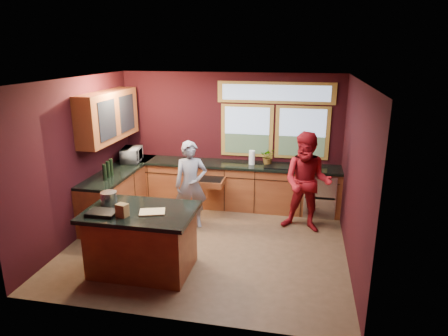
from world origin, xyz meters
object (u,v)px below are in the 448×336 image
(person_grey, at_px, (191,185))
(person_red, at_px, (307,183))
(island, at_px, (142,240))
(cutting_board, at_px, (152,212))
(stock_pot, at_px, (109,198))

(person_grey, distance_m, person_red, 2.06)
(person_grey, bearing_deg, person_red, -12.31)
(island, xyz_separation_m, cutting_board, (0.20, -0.05, 0.48))
(person_red, bearing_deg, stock_pot, -139.49)
(person_grey, xyz_separation_m, cutting_board, (-0.09, -1.65, 0.16))
(person_red, bearing_deg, person_grey, -163.05)
(island, bearing_deg, stock_pot, 164.74)
(cutting_board, height_order, stock_pot, stock_pot)
(person_grey, xyz_separation_m, person_red, (2.04, 0.26, 0.10))
(person_red, bearing_deg, cutting_board, -128.29)
(stock_pot, bearing_deg, person_red, 30.69)
(cutting_board, bearing_deg, island, 165.96)
(island, distance_m, cutting_board, 0.52)
(cutting_board, xyz_separation_m, stock_pot, (-0.75, 0.20, 0.08))
(person_grey, distance_m, stock_pot, 1.69)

